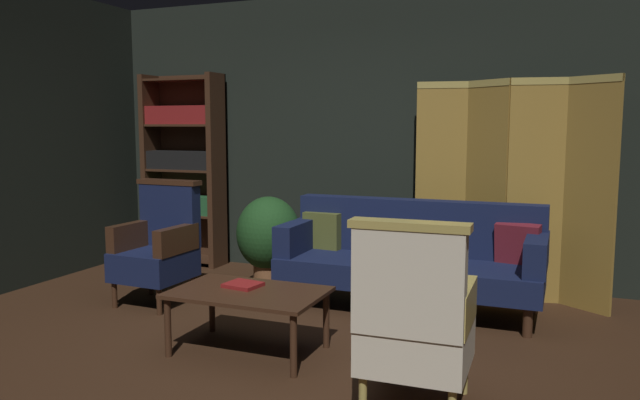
{
  "coord_description": "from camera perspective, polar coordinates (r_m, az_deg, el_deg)",
  "views": [
    {
      "loc": [
        1.71,
        -3.46,
        1.51
      ],
      "look_at": [
        0.0,
        0.8,
        0.95
      ],
      "focal_mm": 34.62,
      "sensor_mm": 36.0,
      "label": 1
    }
  ],
  "objects": [
    {
      "name": "folding_screen",
      "position": [
        5.56,
        17.18,
        1.22
      ],
      "size": [
        1.68,
        0.47,
        1.9
      ],
      "color": "olive",
      "rests_on": "ground_plane"
    },
    {
      "name": "armchair_wing_left",
      "position": [
        5.43,
        -14.7,
        -4.11
      ],
      "size": [
        0.61,
        0.6,
        1.04
      ],
      "color": "#382114",
      "rests_on": "ground_plane"
    },
    {
      "name": "side_wall_left",
      "position": [
        6.22,
        -27.48,
        5.15
      ],
      "size": [
        0.1,
        3.6,
        2.8
      ],
      "primitive_type": "cube",
      "color": "black",
      "rests_on": "ground_plane"
    },
    {
      "name": "ground_plane",
      "position": [
        4.15,
        -4.26,
        -14.42
      ],
      "size": [
        10.0,
        10.0,
        0.0
      ],
      "primitive_type": "plane",
      "color": "#331E11"
    },
    {
      "name": "coffee_table",
      "position": [
        4.16,
        -6.65,
        -8.94
      ],
      "size": [
        1.0,
        0.64,
        0.42
      ],
      "color": "#382114",
      "rests_on": "ground_plane"
    },
    {
      "name": "back_wall",
      "position": [
        6.16,
        5.76,
        5.88
      ],
      "size": [
        7.2,
        0.1,
        2.8
      ],
      "primitive_type": "cube",
      "color": "black",
      "rests_on": "ground_plane"
    },
    {
      "name": "velvet_couch",
      "position": [
        5.16,
        8.43,
        -4.98
      ],
      "size": [
        2.12,
        0.78,
        0.88
      ],
      "color": "#382114",
      "rests_on": "ground_plane"
    },
    {
      "name": "armchair_gilt_accent",
      "position": [
        3.33,
        8.71,
        -10.93
      ],
      "size": [
        0.6,
        0.59,
        1.04
      ],
      "color": "tan",
      "rests_on": "ground_plane"
    },
    {
      "name": "potted_plant",
      "position": [
        5.59,
        -4.78,
        -3.44
      ],
      "size": [
        0.58,
        0.58,
        0.87
      ],
      "color": "brown",
      "rests_on": "ground_plane"
    },
    {
      "name": "book_red_leather",
      "position": [
        4.25,
        -7.13,
        -7.78
      ],
      "size": [
        0.25,
        0.23,
        0.03
      ],
      "primitive_type": "cube",
      "rotation": [
        0.0,
        0.0,
        -0.15
      ],
      "color": "maroon",
      "rests_on": "coffee_table"
    },
    {
      "name": "bookshelf",
      "position": [
        6.86,
        -12.44,
        3.09
      ],
      "size": [
        0.9,
        0.32,
        2.05
      ],
      "color": "#382114",
      "rests_on": "ground_plane"
    }
  ]
}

